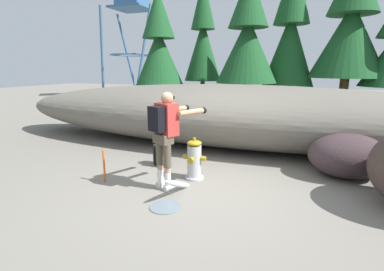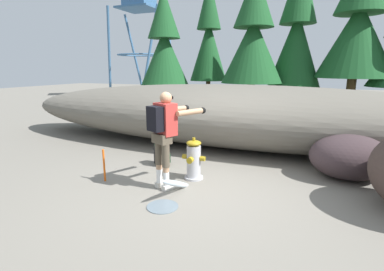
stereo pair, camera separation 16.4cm
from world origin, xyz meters
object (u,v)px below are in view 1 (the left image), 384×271
Objects in this scene: fire_hydrant at (194,160)px; spare_backpack at (161,155)px; survey_stake at (104,166)px; utility_worker at (166,128)px; boulder_mid at (348,156)px.

spare_backpack is (-0.92, 0.48, -0.14)m from fire_hydrant.
survey_stake reaches higher than spare_backpack.
spare_backpack is (-0.64, 1.05, -0.83)m from utility_worker.
fire_hydrant is 0.48× the size of utility_worker.
survey_stake is (-4.13, -1.84, -0.12)m from boulder_mid.
boulder_mid is at bearing 24.01° from survey_stake.
fire_hydrant is 2.89m from boulder_mid.
utility_worker is 1.40m from survey_stake.
fire_hydrant is 0.94m from utility_worker.
utility_worker is at bearing -113.24° from spare_backpack.
fire_hydrant is at bearing -0.14° from utility_worker.
fire_hydrant is 1.05m from spare_backpack.
utility_worker reaches higher than spare_backpack.
utility_worker reaches higher than survey_stake.
utility_worker is 1.15× the size of boulder_mid.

